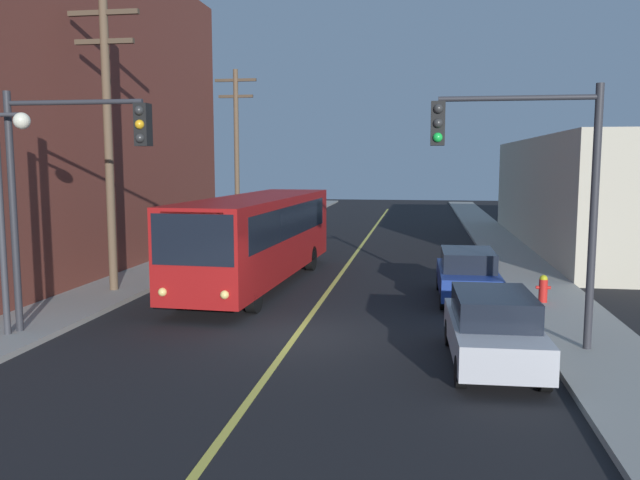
# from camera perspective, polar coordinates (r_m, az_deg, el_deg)

# --- Properties ---
(ground_plane) EXTENTS (120.00, 120.00, 0.00)m
(ground_plane) POSITION_cam_1_polar(r_m,az_deg,el_deg) (16.75, -2.11, -8.42)
(ground_plane) COLOR black
(sidewalk_left) EXTENTS (2.50, 90.00, 0.15)m
(sidewalk_left) POSITION_cam_1_polar(r_m,az_deg,el_deg) (28.19, -12.75, -2.13)
(sidewalk_left) COLOR gray
(sidewalk_left) RESTS_ON ground
(sidewalk_right) EXTENTS (2.50, 90.00, 0.15)m
(sidewalk_right) POSITION_cam_1_polar(r_m,az_deg,el_deg) (26.54, 17.81, -2.86)
(sidewalk_right) COLOR gray
(sidewalk_right) RESTS_ON ground
(lane_stripe_center) EXTENTS (0.16, 60.00, 0.01)m
(lane_stripe_center) POSITION_cam_1_polar(r_m,az_deg,el_deg) (31.32, 3.16, -1.21)
(lane_stripe_center) COLOR #D8CC4C
(lane_stripe_center) RESTS_ON ground
(building_left_brick) EXTENTS (10.00, 20.66, 12.76)m
(building_left_brick) POSITION_cam_1_polar(r_m,az_deg,el_deg) (30.09, -24.97, 10.00)
(building_left_brick) COLOR brown
(building_left_brick) RESTS_ON ground
(city_bus) EXTENTS (3.14, 12.25, 3.20)m
(city_bus) POSITION_cam_1_polar(r_m,az_deg,el_deg) (23.24, -5.42, 0.44)
(city_bus) COLOR maroon
(city_bus) RESTS_ON ground
(parked_car_silver) EXTENTS (1.92, 4.45, 1.62)m
(parked_car_silver) POSITION_cam_1_polar(r_m,az_deg,el_deg) (14.63, 15.01, -7.51)
(parked_car_silver) COLOR #B7B7BC
(parked_car_silver) RESTS_ON ground
(parked_car_blue) EXTENTS (1.85, 4.42, 1.62)m
(parked_car_blue) POSITION_cam_1_polar(r_m,az_deg,el_deg) (21.29, 12.87, -2.95)
(parked_car_blue) COLOR navy
(parked_car_blue) RESTS_ON ground
(utility_pole_near) EXTENTS (2.40, 0.28, 9.63)m
(utility_pole_near) POSITION_cam_1_polar(r_m,az_deg,el_deg) (22.53, -18.22, 9.20)
(utility_pole_near) COLOR brown
(utility_pole_near) RESTS_ON sidewalk_left
(utility_pole_mid) EXTENTS (2.40, 0.28, 9.47)m
(utility_pole_mid) POSITION_cam_1_polar(r_m,az_deg,el_deg) (37.68, -7.38, 8.31)
(utility_pole_mid) COLOR brown
(utility_pole_mid) RESTS_ON sidewalk_left
(traffic_signal_left_corner) EXTENTS (3.75, 0.48, 6.00)m
(traffic_signal_left_corner) POSITION_cam_1_polar(r_m,az_deg,el_deg) (16.96, -21.35, 6.03)
(traffic_signal_left_corner) COLOR #2D2D33
(traffic_signal_left_corner) RESTS_ON sidewalk_left
(traffic_signal_right_corner) EXTENTS (3.75, 0.48, 6.00)m
(traffic_signal_right_corner) POSITION_cam_1_polar(r_m,az_deg,el_deg) (15.42, 17.62, 6.13)
(traffic_signal_right_corner) COLOR #2D2D33
(traffic_signal_right_corner) RESTS_ON sidewalk_right
(street_lamp_left) EXTENTS (0.98, 0.40, 5.50)m
(street_lamp_left) POSITION_cam_1_polar(r_m,az_deg,el_deg) (17.45, -25.85, 3.98)
(street_lamp_left) COLOR #38383D
(street_lamp_left) RESTS_ON sidewalk_left
(fire_hydrant) EXTENTS (0.44, 0.26, 0.84)m
(fire_hydrant) POSITION_cam_1_polar(r_m,az_deg,el_deg) (20.98, 19.10, -4.03)
(fire_hydrant) COLOR red
(fire_hydrant) RESTS_ON sidewalk_right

